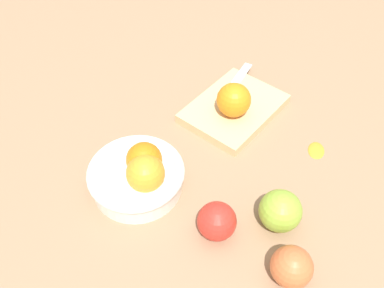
% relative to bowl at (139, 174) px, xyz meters
% --- Properties ---
extents(ground_plane, '(2.40, 2.40, 0.00)m').
position_rel_bowl_xyz_m(ground_plane, '(0.17, -0.14, -0.04)').
color(ground_plane, '#997556').
extents(bowl, '(0.19, 0.19, 0.10)m').
position_rel_bowl_xyz_m(bowl, '(0.00, 0.00, 0.00)').
color(bowl, white).
rests_on(bowl, ground_plane).
extents(cutting_board, '(0.25, 0.20, 0.02)m').
position_rel_bowl_xyz_m(cutting_board, '(0.30, -0.05, -0.03)').
color(cutting_board, '#DBB77F').
rests_on(cutting_board, ground_plane).
extents(orange_on_board, '(0.08, 0.08, 0.08)m').
position_rel_bowl_xyz_m(orange_on_board, '(0.27, -0.06, 0.02)').
color(orange_on_board, orange).
rests_on(orange_on_board, cutting_board).
extents(knife, '(0.16, 0.03, 0.01)m').
position_rel_bowl_xyz_m(knife, '(0.36, -0.02, -0.01)').
color(knife, silver).
rests_on(knife, cutting_board).
extents(apple_front_left, '(0.08, 0.08, 0.08)m').
position_rel_bowl_xyz_m(apple_front_left, '(0.07, -0.27, 0.00)').
color(apple_front_left, '#8EB738').
rests_on(apple_front_left, ground_plane).
extents(apple_front_left_2, '(0.07, 0.07, 0.07)m').
position_rel_bowl_xyz_m(apple_front_left_2, '(-0.02, -0.34, -0.00)').
color(apple_front_left_2, '#CC6638').
rests_on(apple_front_left_2, ground_plane).
extents(apple_front_left_3, '(0.07, 0.07, 0.07)m').
position_rel_bowl_xyz_m(apple_front_left_3, '(-0.01, -0.18, -0.00)').
color(apple_front_left_3, red).
rests_on(apple_front_left_3, ground_plane).
extents(citrus_peel, '(0.06, 0.05, 0.01)m').
position_rel_bowl_xyz_m(citrus_peel, '(0.29, -0.27, -0.04)').
color(citrus_peel, orange).
rests_on(citrus_peel, ground_plane).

